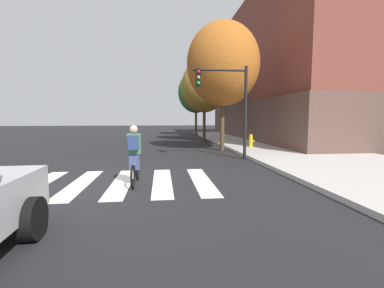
% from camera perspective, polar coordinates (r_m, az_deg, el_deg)
% --- Properties ---
extents(ground_plane, '(120.00, 120.00, 0.00)m').
position_cam_1_polar(ground_plane, '(8.26, -17.08, -7.97)').
color(ground_plane, black).
extents(sidewalk, '(6.50, 50.00, 0.15)m').
position_cam_1_polar(sidewalk, '(10.86, 35.58, -5.14)').
color(sidewalk, '#B2AFA8').
rests_on(sidewalk, ground).
extents(crosswalk_stripes, '(6.44, 3.61, 0.01)m').
position_cam_1_polar(crosswalk_stripes, '(8.30, -18.74, -7.90)').
color(crosswalk_stripes, silver).
rests_on(crosswalk_stripes, ground).
extents(cyclist, '(0.37, 1.71, 1.69)m').
position_cam_1_polar(cyclist, '(7.72, -12.12, -2.41)').
color(cyclist, black).
rests_on(cyclist, ground).
extents(traffic_light_near, '(2.47, 0.28, 4.20)m').
position_cam_1_polar(traffic_light_near, '(12.27, 7.59, 10.03)').
color(traffic_light_near, black).
rests_on(traffic_light_near, ground).
extents(fire_hydrant, '(0.33, 0.22, 0.78)m').
position_cam_1_polar(fire_hydrant, '(16.43, 12.41, 0.67)').
color(fire_hydrant, gold).
rests_on(fire_hydrant, sidewalk).
extents(street_tree_near, '(4.08, 4.08, 7.25)m').
position_cam_1_polar(street_tree_near, '(15.80, 6.59, 16.49)').
color(street_tree_near, '#4C3823').
rests_on(street_tree_near, ground).
extents(street_tree_mid, '(3.72, 3.72, 6.62)m').
position_cam_1_polar(street_tree_mid, '(22.35, 2.65, 12.18)').
color(street_tree_mid, '#4C3823').
rests_on(street_tree_mid, ground).
extents(street_tree_far, '(3.87, 3.87, 6.88)m').
position_cam_1_polar(street_tree_far, '(29.54, 0.85, 10.92)').
color(street_tree_far, '#4C3823').
rests_on(street_tree_far, ground).
extents(corner_building, '(18.00, 22.41, 11.83)m').
position_cam_1_polar(corner_building, '(28.50, 28.41, 12.92)').
color(corner_building, brown).
rests_on(corner_building, ground).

